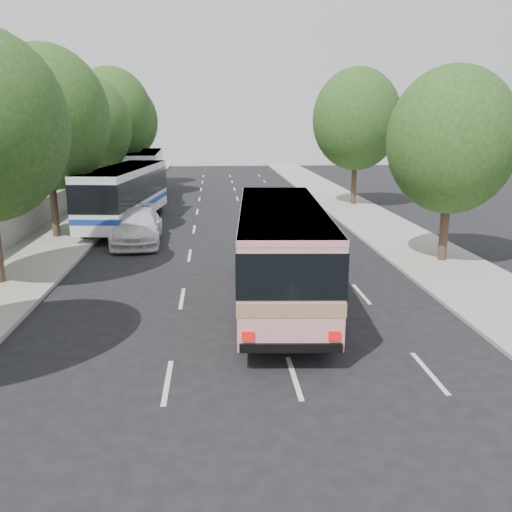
{
  "coord_description": "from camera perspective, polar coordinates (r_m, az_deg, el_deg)",
  "views": [
    {
      "loc": [
        -0.76,
        -13.33,
        5.73
      ],
      "look_at": [
        0.52,
        3.25,
        1.6
      ],
      "focal_mm": 38.0,
      "sensor_mm": 36.0,
      "label": 1
    }
  ],
  "objects": [
    {
      "name": "tour_coach_rear",
      "position": [
        44.57,
        -11.69,
        8.96
      ],
      "size": [
        3.07,
        11.64,
        3.45
      ],
      "rotation": [
        0.0,
        0.0,
        0.05
      ],
      "color": "white",
      "rests_on": "ground"
    },
    {
      "name": "ground",
      "position": [
        14.53,
        -1.07,
        -9.29
      ],
      "size": [
        120.0,
        120.0,
        0.0
      ],
      "primitive_type": "plane",
      "color": "black",
      "rests_on": "ground"
    },
    {
      "name": "low_wall",
      "position": [
        35.0,
        -20.27,
        5.15
      ],
      "size": [
        0.3,
        90.0,
        1.5
      ],
      "primitive_type": "cube",
      "color": "#9E998E",
      "rests_on": "sidewalk_left"
    },
    {
      "name": "tour_coach_front",
      "position": [
        31.28,
        -13.58,
        6.69
      ],
      "size": [
        3.66,
        11.25,
        3.3
      ],
      "rotation": [
        0.0,
        0.0,
        -0.12
      ],
      "color": "white",
      "rests_on": "ground"
    },
    {
      "name": "sidewalk_left",
      "position": [
        34.68,
        -17.29,
        3.93
      ],
      "size": [
        4.0,
        90.0,
        0.15
      ],
      "primitive_type": "cube",
      "color": "#9E998E",
      "rests_on": "ground"
    },
    {
      "name": "pink_bus",
      "position": [
        17.08,
        2.62,
        1.26
      ],
      "size": [
        3.25,
        10.15,
        3.19
      ],
      "rotation": [
        0.0,
        0.0,
        -0.07
      ],
      "color": "pink",
      "rests_on": "ground"
    },
    {
      "name": "pink_taxi",
      "position": [
        19.43,
        0.93,
        -0.92
      ],
      "size": [
        1.98,
        4.47,
        1.5
      ],
      "primitive_type": "imported",
      "rotation": [
        0.0,
        0.0,
        -0.05
      ],
      "color": "#FF1656",
      "rests_on": "ground"
    },
    {
      "name": "tree_right_far",
      "position": [
        38.55,
        10.7,
        14.3
      ],
      "size": [
        6.0,
        6.0,
        9.35
      ],
      "color": "#38281E",
      "rests_on": "ground"
    },
    {
      "name": "tree_left_e",
      "position": [
        43.95,
        -14.94,
        14.41
      ],
      "size": [
        6.3,
        6.3,
        9.82
      ],
      "color": "#38281E",
      "rests_on": "ground"
    },
    {
      "name": "taxi_roof_sign",
      "position": [
        19.23,
        0.94,
        1.5
      ],
      "size": [
        0.56,
        0.21,
        0.18
      ],
      "primitive_type": "cube",
      "rotation": [
        0.0,
        0.0,
        -0.05
      ],
      "color": "silver",
      "rests_on": "pink_taxi"
    },
    {
      "name": "white_pickup",
      "position": [
        26.83,
        -12.37,
        3.04
      ],
      "size": [
        2.54,
        5.65,
        1.61
      ],
      "primitive_type": "imported",
      "rotation": [
        0.0,
        0.0,
        0.05
      ],
      "color": "silver",
      "rests_on": "ground"
    },
    {
      "name": "tree_left_d",
      "position": [
        36.12,
        -17.3,
        13.18
      ],
      "size": [
        5.52,
        5.52,
        8.6
      ],
      "color": "#38281E",
      "rests_on": "ground"
    },
    {
      "name": "tree_right_near",
      "position": [
        23.32,
        20.17,
        11.82
      ],
      "size": [
        5.1,
        5.1,
        7.95
      ],
      "color": "#38281E",
      "rests_on": "ground"
    },
    {
      "name": "tree_left_c",
      "position": [
        28.39,
        -21.14,
        13.84
      ],
      "size": [
        6.0,
        6.0,
        9.35
      ],
      "color": "#38281E",
      "rests_on": "ground"
    },
    {
      "name": "sidewalk_right",
      "position": [
        35.06,
        10.99,
        4.38
      ],
      "size": [
        4.0,
        90.0,
        0.12
      ],
      "primitive_type": "cube",
      "color": "#9E998E",
      "rests_on": "ground"
    },
    {
      "name": "tree_left_f",
      "position": [
        51.87,
        -13.54,
        13.87
      ],
      "size": [
        5.88,
        5.88,
        9.16
      ],
      "color": "#38281E",
      "rests_on": "ground"
    }
  ]
}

